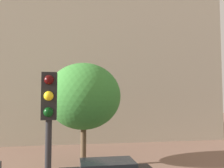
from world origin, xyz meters
The scene contains 3 objects.
landmark_building centered at (1.91, 30.55, 9.41)m, with size 24.37×16.06×30.15m.
traffic_light_pole centered at (-1.85, 4.89, 3.25)m, with size 0.28×0.34×4.65m.
tree_curb_far centered at (-0.65, 15.18, 4.37)m, with size 4.63×4.63×6.46m.
Camera 1 is at (-1.45, 0.25, 4.11)m, focal length 37.89 mm.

